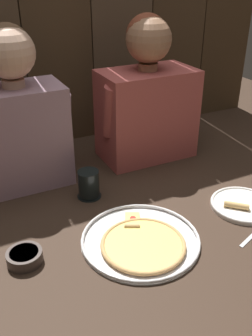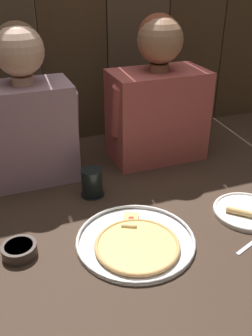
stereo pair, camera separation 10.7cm
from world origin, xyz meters
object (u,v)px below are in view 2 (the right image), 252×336
at_px(dinner_plate, 246,211).
at_px(dipping_bowl, 19,249).
at_px(diner_right, 158,99).
at_px(drinking_glass, 92,182).
at_px(diner_left, 27,113).
at_px(pizza_tray, 136,242).

xyz_separation_m(dinner_plate, dipping_bowl, (-0.78, 0.07, 0.01)).
distance_m(dipping_bowl, diner_right, 0.85).
bearing_deg(dinner_plate, drinking_glass, 146.25).
xyz_separation_m(dinner_plate, diner_left, (-0.66, 0.53, 0.27)).
height_order(pizza_tray, drinking_glass, drinking_glass).
bearing_deg(dinner_plate, pizza_tray, -177.96).
bearing_deg(drinking_glass, diner_left, 130.41).
bearing_deg(diner_left, dipping_bowl, -104.35).
height_order(dinner_plate, dipping_bowl, dipping_bowl).
height_order(drinking_glass, diner_left, diner_left).
height_order(dipping_bowl, diner_left, diner_left).
bearing_deg(pizza_tray, dinner_plate, 2.04).
relative_size(drinking_glass, dipping_bowl, 1.01).
bearing_deg(pizza_tray, dipping_bowl, 166.77).
bearing_deg(diner_right, pizza_tray, -120.26).
bearing_deg(dinner_plate, diner_right, 101.45).
height_order(diner_left, diner_right, diner_right).
height_order(drinking_glass, diner_right, diner_right).
bearing_deg(dipping_bowl, diner_right, 34.87).
xyz_separation_m(drinking_glass, diner_left, (-0.18, 0.22, 0.23)).
bearing_deg(dipping_bowl, dinner_plate, -4.92).
relative_size(dinner_plate, drinking_glass, 2.17).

